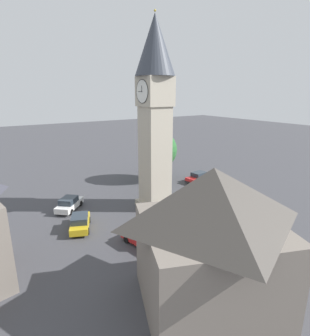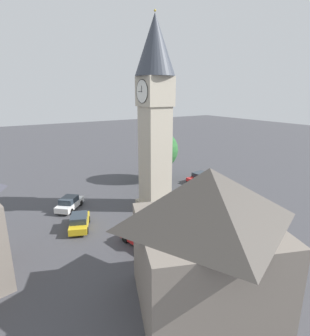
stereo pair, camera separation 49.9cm
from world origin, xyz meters
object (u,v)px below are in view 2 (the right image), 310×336
lamp_post (141,163)px  clock_tower (155,100)px  car_blue_kerb (70,203)px  car_silver_kerb (79,222)px  car_white_side (199,177)px  tree (159,150)px  building_shop_left (206,239)px  car_red_corner (140,237)px  pedestrian (237,196)px

lamp_post → clock_tower: bearing=162.8°
car_blue_kerb → car_silver_kerb: size_ratio=0.94×
car_white_side → tree: size_ratio=0.56×
tree → building_shop_left: bearing=153.4°
tree → lamp_post: tree is taller
car_silver_kerb → lamp_post: 14.80m
car_red_corner → car_white_side: size_ratio=1.01×
car_red_corner → building_shop_left: building_shop_left is taller
clock_tower → car_blue_kerb: bearing=63.9°
car_blue_kerb → car_red_corner: (-11.14, -3.30, 0.00)m
car_silver_kerb → building_shop_left: building_shop_left is taller
car_blue_kerb → lamp_post: bearing=-74.4°
car_blue_kerb → car_red_corner: bearing=-163.5°
car_red_corner → car_silver_kerb: bearing=32.5°
car_blue_kerb → car_silver_kerb: bearing=175.3°
car_silver_kerb → clock_tower: bearing=-84.9°
car_silver_kerb → lamp_post: bearing=-54.4°
car_silver_kerb → car_white_side: bearing=-76.4°
clock_tower → tree: (8.24, -5.87, -7.66)m
clock_tower → car_blue_kerb: (4.44, 9.06, -11.71)m
clock_tower → car_blue_kerb: size_ratio=5.10×
car_red_corner → tree: tree is taller
pedestrian → lamp_post: bearing=26.8°
building_shop_left → car_white_side: bearing=-40.5°
clock_tower → car_silver_kerb: (-0.85, 9.49, -11.71)m
car_silver_kerb → lamp_post: (8.48, -11.86, 2.58)m
car_blue_kerb → tree: bearing=-75.7°
car_red_corner → lamp_post: lamp_post is taller
car_white_side → car_blue_kerb: bearing=88.7°
car_blue_kerb → building_shop_left: 20.18m
clock_tower → car_silver_kerb: clock_tower is taller
clock_tower → car_blue_kerb: clock_tower is taller
clock_tower → car_blue_kerb: 15.46m
car_silver_kerb → car_red_corner: (-5.86, -3.74, 0.00)m
car_blue_kerb → car_white_side: bearing=-91.3°
car_silver_kerb → building_shop_left: size_ratio=0.42×
car_blue_kerb → building_shop_left: building_shop_left is taller
clock_tower → tree: clock_tower is taller
car_red_corner → tree: size_ratio=0.57×
clock_tower → car_red_corner: (-6.70, 5.75, -11.71)m
car_blue_kerb → clock_tower: bearing=-116.1°
car_red_corner → building_shop_left: bearing=179.6°
car_blue_kerb → pedestrian: pedestrian is taller
tree → lamp_post: (-0.61, 3.51, -1.48)m
car_white_side → building_shop_left: building_shop_left is taller
building_shop_left → lamp_post: (22.72, -8.18, -1.35)m
clock_tower → building_shop_left: (-15.09, 5.81, -7.78)m
pedestrian → building_shop_left: bearing=124.8°
car_silver_kerb → car_white_side: size_ratio=1.03×
building_shop_left → pedestrian: bearing=-55.2°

